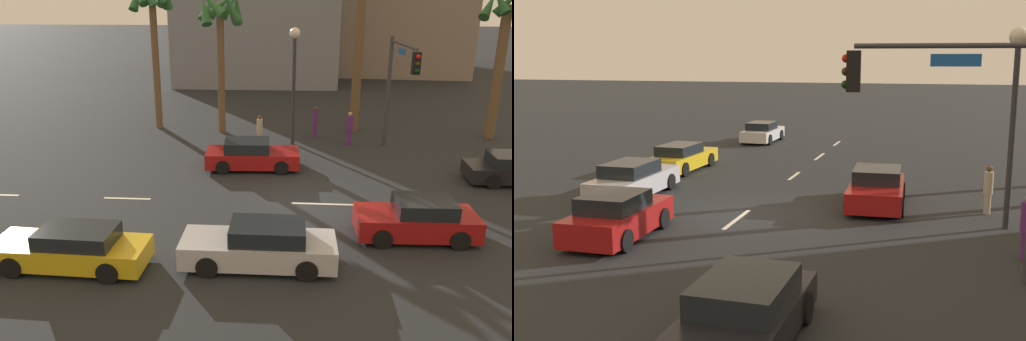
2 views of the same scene
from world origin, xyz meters
The scene contains 16 objects.
ground_plane centered at (0.00, 0.00, 0.00)m, with size 220.00×220.00×0.00m, color #232628.
lane_stripe_2 centered at (-7.04, 0.00, 0.01)m, with size 1.88×0.14×0.01m, color silver.
lane_stripe_3 centered at (0.73, 0.00, 0.01)m, with size 2.51×0.14×0.01m, color silver.
car_0 centered at (-1.43, -4.87, 0.63)m, with size 4.59×1.84×1.35m.
car_2 centered at (-2.44, 4.14, 0.62)m, with size 4.32×2.13×1.33m.
car_3 centered at (3.62, -2.64, 0.64)m, with size 3.98×1.95×1.37m.
car_4 centered at (-6.98, -5.38, 0.59)m, with size 4.65×1.90×1.25m.
traffic_signal centered at (4.42, 6.83, 3.86)m, with size 0.63×4.48×5.69m.
streetlamp centered at (-0.57, 8.30, 4.26)m, with size 0.56×0.56×6.07m.
pedestrian_0 centered at (2.44, 8.54, 0.92)m, with size 0.50×0.50×1.75m.
pedestrian_1 centered at (-2.31, 7.85, 0.88)m, with size 0.39×0.39×1.65m.
pedestrian_2 centered at (0.66, 9.72, 0.95)m, with size 0.37×0.37×1.76m.
palm_tree_0 centered at (10.38, 10.39, 5.58)m, with size 2.67×2.56×8.08m.
palm_tree_1 centered at (2.97, 11.37, 6.63)m, with size 2.31×2.45×9.87m.
palm_tree_2 centered at (-4.64, 10.58, 6.16)m, with size 2.62×2.64×7.98m.
palm_tree_3 centered at (-8.57, 11.41, 6.58)m, with size 2.57×2.24×8.56m.
Camera 1 is at (-0.54, -18.72, 7.79)m, focal length 36.58 mm.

